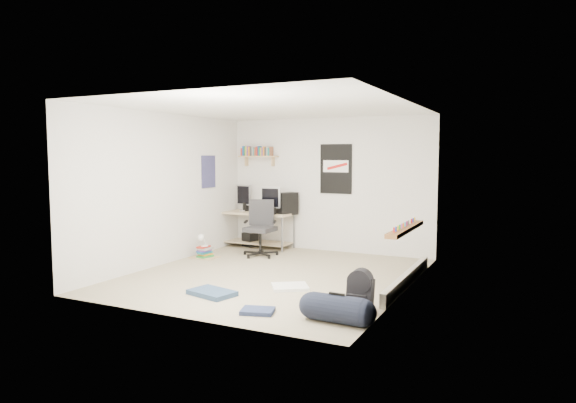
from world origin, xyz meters
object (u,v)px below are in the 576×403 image
at_px(office_chair, 260,229).
at_px(backpack, 360,295).
at_px(desk, 257,229).
at_px(duffel_bag, 337,310).
at_px(book_stack, 204,249).

distance_m(office_chair, backpack, 3.58).
height_order(desk, duffel_bag, desk).
xyz_separation_m(office_chair, book_stack, (-0.81, -0.58, -0.34)).
bearing_deg(backpack, desk, 132.54).
bearing_deg(desk, book_stack, -117.16).
distance_m(desk, backpack, 4.42).
bearing_deg(office_chair, desk, 100.24).
bearing_deg(desk, backpack, -57.97).
bearing_deg(book_stack, duffel_bag, -34.26).
xyz_separation_m(desk, book_stack, (-0.33, -1.32, -0.21)).
relative_size(backpack, duffel_bag, 0.65).
xyz_separation_m(office_chair, backpack, (2.65, -2.38, -0.29)).
height_order(desk, book_stack, desk).
height_order(desk, office_chair, office_chair).
xyz_separation_m(backpack, book_stack, (-3.46, 1.80, -0.05)).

